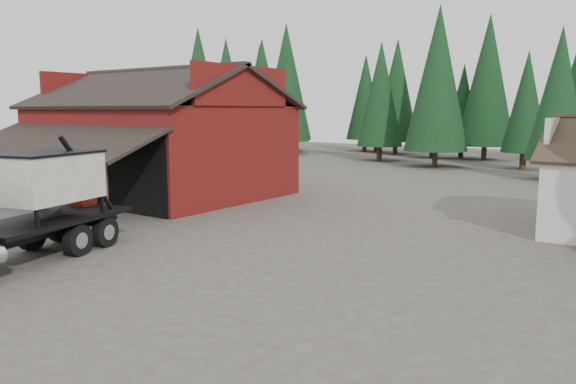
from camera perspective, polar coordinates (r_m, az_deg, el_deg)
The scene contains 7 objects.
ground at distance 18.41m, azimuth -12.55°, elevation -6.98°, with size 120.00×120.00×0.00m, color #453E36.
red_barn at distance 32.65m, azimuth -12.80°, elevation 4.42°, with size 12.80×13.63×7.18m.
conifer_backdrop at distance 55.65m, azimuth 21.45°, elevation 2.80°, with size 76.00×16.00×16.00m, color black, non-canonical shape.
near_pine_a at distance 53.23m, azimuth -6.26°, elevation 9.99°, with size 4.40×4.40×11.40m.
near_pine_b at distance 42.48m, azimuth 25.83°, elevation 8.98°, with size 3.96×3.96×10.40m.
near_pine_d at distance 49.05m, azimuth 14.98°, elevation 11.08°, with size 5.28×5.28×13.40m.
feed_truck at distance 19.19m, azimuth -26.45°, elevation -1.35°, with size 4.32×9.13×3.99m.
Camera 1 is at (13.27, -11.84, 4.80)m, focal length 35.00 mm.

